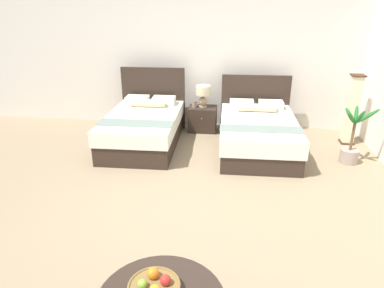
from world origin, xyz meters
name	(u,v)px	position (x,y,z in m)	size (l,w,h in m)	color
ground_plane	(184,207)	(0.00, 0.00, -0.01)	(9.82, 10.29, 0.02)	gray
wall_back	(207,62)	(0.00, 3.34, 1.31)	(9.82, 0.12, 2.62)	silver
bed_near_window	(144,127)	(-1.03, 2.04, 0.33)	(1.31, 2.07, 1.24)	#32251E
bed_near_corner	(257,132)	(1.02, 2.03, 0.32)	(1.36, 2.09, 1.14)	#32251E
nightstand	(203,119)	(-0.03, 2.88, 0.25)	(0.55, 0.45, 0.49)	#32251E
table_lamp	(203,93)	(-0.03, 2.90, 0.77)	(0.29, 0.29, 0.43)	tan
vase	(194,104)	(-0.19, 2.84, 0.56)	(0.09, 0.09, 0.14)	gray
fruit_bowl	(154,287)	(0.07, -1.92, 0.53)	(0.39, 0.39, 0.15)	olive
floor_lamp_corner	(352,110)	(2.71, 2.53, 0.64)	(0.23, 0.23, 1.28)	#432817
potted_palm	(351,147)	(2.50, 1.65, 0.28)	(0.53, 0.42, 0.95)	gray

